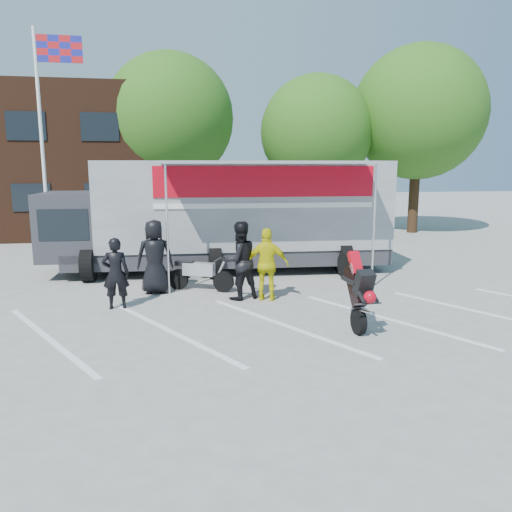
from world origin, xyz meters
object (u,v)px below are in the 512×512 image
object	(u,v)px
stunt_bike_rider	(346,325)
spectator_leather_a	(155,257)
flagpole	(48,116)
spectator_leather_b	(116,273)
tree_right	(418,113)
spectator_leather_c	(239,261)
parked_motorcycle	(201,291)
transporter_truck	(229,270)
tree_left	(170,119)
spectator_hivis	(267,265)
tree_mid	(317,132)

from	to	relation	value
stunt_bike_rider	spectator_leather_a	size ratio (longest dim) A/B	0.90
flagpole	spectator_leather_b	distance (m)	8.66
tree_right	flagpole	bearing A→B (deg)	-164.52
spectator_leather_c	stunt_bike_rider	bearing A→B (deg)	108.33
tree_right	parked_motorcycle	world-z (taller)	tree_right
transporter_truck	spectator_leather_b	bearing A→B (deg)	-126.38
tree_left	spectator_leather_b	size ratio (longest dim) A/B	5.04
tree_right	parked_motorcycle	xyz separation A→B (m)	(-11.38, -10.17, -5.88)
flagpole	spectator_hivis	bearing A→B (deg)	-47.00
flagpole	transporter_truck	distance (m)	8.43
tree_right	spectator_hivis	bearing A→B (deg)	-130.54
transporter_truck	parked_motorcycle	size ratio (longest dim) A/B	5.80
tree_mid	stunt_bike_rider	world-z (taller)	tree_mid
tree_right	stunt_bike_rider	size ratio (longest dim) A/B	5.12
parked_motorcycle	spectator_leather_a	world-z (taller)	spectator_leather_a
parked_motorcycle	spectator_hivis	world-z (taller)	spectator_hivis
flagpole	spectator_hivis	world-z (taller)	flagpole
spectator_leather_a	tree_right	bearing A→B (deg)	-141.52
parked_motorcycle	spectator_hivis	bearing A→B (deg)	-104.87
tree_left	spectator_leather_c	world-z (taller)	tree_left
spectator_leather_a	spectator_hivis	bearing A→B (deg)	155.90
stunt_bike_rider	parked_motorcycle	bearing A→B (deg)	125.53
tree_right	spectator_leather_b	size ratio (longest dim) A/B	5.32
spectator_leather_c	spectator_hivis	xyz separation A→B (m)	(0.67, -0.24, -0.08)
transporter_truck	spectator_leather_c	bearing A→B (deg)	-89.63
spectator_leather_a	spectator_leather_b	world-z (taller)	spectator_leather_a
tree_mid	spectator_leather_a	distance (m)	13.71
tree_right	transporter_truck	xyz separation A→B (m)	(-10.29, -7.68, -5.88)
parked_motorcycle	spectator_leather_c	size ratio (longest dim) A/B	0.95
transporter_truck	spectator_leather_a	size ratio (longest dim) A/B	5.58
tree_mid	spectator_hivis	world-z (taller)	tree_mid
tree_mid	spectator_leather_a	bearing A→B (deg)	-125.27
flagpole	tree_right	xyz separation A→B (m)	(16.24, 4.50, 0.82)
spectator_leather_a	flagpole	bearing A→B (deg)	-57.93
spectator_leather_a	stunt_bike_rider	bearing A→B (deg)	138.75
transporter_truck	spectator_leather_b	xyz separation A→B (m)	(-3.17, -3.86, 0.86)
spectator_leather_a	transporter_truck	bearing A→B (deg)	-132.69
flagpole	tree_mid	xyz separation A→B (m)	(11.24, 5.00, -0.11)
parked_motorcycle	spectator_leather_c	bearing A→B (deg)	-114.26
transporter_truck	spectator_leather_c	size ratio (longest dim) A/B	5.53
flagpole	stunt_bike_rider	world-z (taller)	flagpole
flagpole	parked_motorcycle	distance (m)	9.02
transporter_truck	flagpole	bearing A→B (deg)	154.84
spectator_leather_c	spectator_hivis	size ratio (longest dim) A/B	1.08
spectator_leather_c	spectator_leather_b	bearing A→B (deg)	-12.56
tree_left	spectator_leather_c	distance (m)	13.58
parked_motorcycle	stunt_bike_rider	distance (m)	4.57
tree_mid	spectator_leather_b	distance (m)	15.28
transporter_truck	stunt_bike_rider	bearing A→B (deg)	-70.47
tree_right	spectator_hivis	size ratio (longest dim) A/B	4.96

